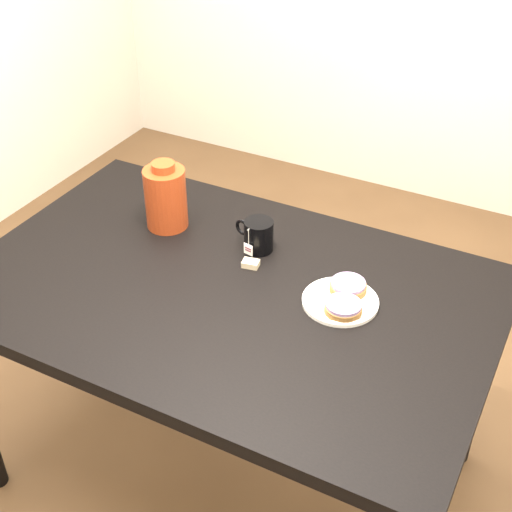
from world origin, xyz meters
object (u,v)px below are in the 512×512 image
(plate, at_px, (340,301))
(mug, at_px, (258,235))
(bagel_back, at_px, (348,286))
(bagel_package, at_px, (166,197))
(bagel_front, at_px, (343,307))
(table, at_px, (228,310))
(teabag_pouch, at_px, (251,264))

(plate, xyz_separation_m, mug, (-0.30, 0.12, 0.04))
(bagel_back, xyz_separation_m, bagel_package, (-0.60, 0.06, 0.07))
(bagel_back, distance_m, bagel_package, 0.61)
(mug, height_order, bagel_package, bagel_package)
(mug, bearing_deg, bagel_front, -15.76)
(plate, bearing_deg, table, -165.94)
(bagel_front, distance_m, bagel_package, 0.64)
(mug, relative_size, teabag_pouch, 2.91)
(mug, distance_m, teabag_pouch, 0.09)
(table, distance_m, bagel_package, 0.40)
(teabag_pouch, xyz_separation_m, bagel_package, (-0.32, 0.07, 0.09))
(plate, height_order, bagel_back, bagel_back)
(plate, height_order, bagel_package, bagel_package)
(bagel_package, bearing_deg, teabag_pouch, -12.62)
(bagel_front, relative_size, bagel_package, 0.62)
(table, xyz_separation_m, bagel_front, (0.32, 0.03, 0.11))
(table, height_order, bagel_front, bagel_front)
(mug, distance_m, bagel_package, 0.30)
(table, height_order, bagel_package, bagel_package)
(table, relative_size, bagel_front, 10.93)
(mug, bearing_deg, bagel_back, -3.14)
(bagel_back, distance_m, mug, 0.31)
(plate, bearing_deg, bagel_back, 87.62)
(teabag_pouch, relative_size, bagel_package, 0.22)
(plate, bearing_deg, mug, 158.29)
(bagel_back, xyz_separation_m, bagel_front, (0.02, -0.09, 0.00))
(bagel_front, bearing_deg, bagel_package, 166.69)
(bagel_front, xyz_separation_m, teabag_pouch, (-0.30, 0.08, -0.01))
(bagel_back, bearing_deg, table, -157.95)
(table, distance_m, bagel_back, 0.33)
(mug, height_order, teabag_pouch, mug)
(plate, distance_m, bagel_package, 0.61)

